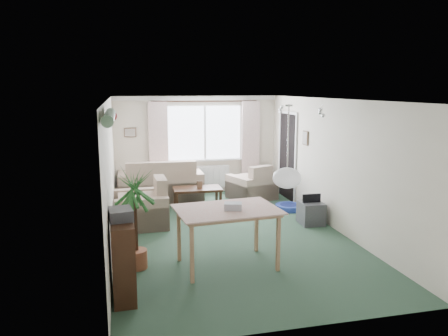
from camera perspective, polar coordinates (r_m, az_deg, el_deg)
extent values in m
plane|color=#284332|center=(7.97, 0.50, -8.54)|extent=(6.50, 6.50, 0.00)
cube|color=white|center=(10.79, -2.53, 4.62)|extent=(1.80, 0.03, 1.30)
cube|color=black|center=(10.67, -2.49, 8.69)|extent=(2.60, 0.03, 0.03)
cube|color=beige|center=(10.57, -8.57, 3.13)|extent=(0.45, 0.08, 2.00)
cube|color=beige|center=(10.99, 3.48, 3.51)|extent=(0.45, 0.08, 2.00)
cube|color=white|center=(10.92, -2.45, -1.15)|extent=(1.20, 0.10, 0.55)
cube|color=black|center=(10.37, 8.31, 1.49)|extent=(0.03, 0.95, 2.00)
sphere|color=white|center=(5.52, 8.23, -1.30)|extent=(0.36, 0.36, 0.36)
cylinder|color=#196626|center=(5.03, -14.76, 6.54)|extent=(1.60, 1.60, 0.12)
sphere|color=silver|center=(8.79, 7.44, 7.92)|extent=(0.20, 0.20, 0.20)
sphere|color=silver|center=(7.81, 12.65, 7.45)|extent=(0.20, 0.20, 0.20)
cube|color=brown|center=(10.61, -12.17, 4.56)|extent=(0.28, 0.03, 0.22)
cube|color=brown|center=(9.38, 10.60, 3.88)|extent=(0.03, 0.24, 0.30)
cube|color=#BEB08F|center=(10.33, -8.30, -1.47)|extent=(1.95, 1.06, 0.96)
cube|color=beige|center=(10.31, 3.63, -1.77)|extent=(1.18, 1.15, 0.83)
cube|color=beige|center=(8.46, -10.85, -4.38)|extent=(0.99, 1.04, 0.91)
cube|color=black|center=(9.51, -3.49, -3.96)|extent=(1.05, 0.60, 0.46)
cube|color=brown|center=(9.40, -3.20, -2.17)|extent=(0.12, 0.05, 0.16)
cube|color=black|center=(5.70, -13.03, -11.39)|extent=(0.29, 0.82, 0.99)
cube|color=#323236|center=(5.53, -13.39, -5.90)|extent=(0.32, 0.38, 0.14)
cylinder|color=#1A4C1E|center=(6.41, -11.47, -6.57)|extent=(0.74, 0.74, 1.48)
cube|color=tan|center=(6.47, 0.41, -9.14)|extent=(1.44, 1.02, 0.85)
cube|color=#BBB9C4|center=(6.27, 1.19, -5.11)|extent=(0.29, 0.24, 0.12)
cube|color=#333337|center=(8.62, 11.29, -5.79)|extent=(0.44, 0.48, 0.43)
cylinder|color=#22369E|center=(9.55, 8.45, -5.08)|extent=(0.60, 0.60, 0.11)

